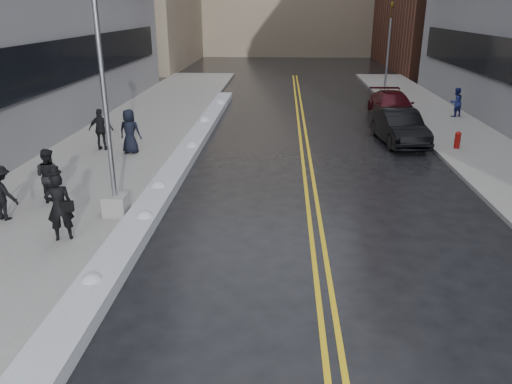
# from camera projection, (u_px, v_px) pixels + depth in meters

# --- Properties ---
(ground) EXTENTS (160.00, 160.00, 0.00)m
(ground) POSITION_uv_depth(u_px,v_px,m) (221.00, 253.00, 12.62)
(ground) COLOR black
(ground) RESTS_ON ground
(sidewalk_west) EXTENTS (5.50, 50.00, 0.15)m
(sidewalk_west) POSITION_uv_depth(u_px,v_px,m) (120.00, 145.00, 22.25)
(sidewalk_west) COLOR gray
(sidewalk_west) RESTS_ON ground
(sidewalk_east) EXTENTS (4.00, 50.00, 0.15)m
(sidewalk_east) POSITION_uv_depth(u_px,v_px,m) (480.00, 150.00, 21.44)
(sidewalk_east) COLOR gray
(sidewalk_east) RESTS_ON ground
(lane_line_left) EXTENTS (0.12, 50.00, 0.01)m
(lane_line_left) POSITION_uv_depth(u_px,v_px,m) (301.00, 149.00, 21.86)
(lane_line_left) COLOR gold
(lane_line_left) RESTS_ON ground
(lane_line_right) EXTENTS (0.12, 50.00, 0.01)m
(lane_line_right) POSITION_uv_depth(u_px,v_px,m) (308.00, 149.00, 21.84)
(lane_line_right) COLOR gold
(lane_line_right) RESTS_ON ground
(snow_ridge) EXTENTS (0.90, 30.00, 0.34)m
(snow_ridge) POSITION_uv_depth(u_px,v_px,m) (184.00, 157.00, 20.17)
(snow_ridge) COLOR silver
(snow_ridge) RESTS_ON ground
(lamppost) EXTENTS (0.65, 0.65, 7.62)m
(lamppost) POSITION_uv_depth(u_px,v_px,m) (108.00, 135.00, 13.78)
(lamppost) COLOR gray
(lamppost) RESTS_ON sidewalk_west
(fire_hydrant) EXTENTS (0.26, 0.26, 0.73)m
(fire_hydrant) POSITION_uv_depth(u_px,v_px,m) (458.00, 139.00, 21.32)
(fire_hydrant) COLOR maroon
(fire_hydrant) RESTS_ON sidewalk_east
(traffic_signal) EXTENTS (0.16, 0.20, 6.00)m
(traffic_signal) POSITION_uv_depth(u_px,v_px,m) (389.00, 46.00, 33.45)
(traffic_signal) COLOR gray
(traffic_signal) RESTS_ON sidewalk_east
(pedestrian_fedora) EXTENTS (0.78, 0.64, 1.82)m
(pedestrian_fedora) POSITION_uv_depth(u_px,v_px,m) (59.00, 207.00, 12.76)
(pedestrian_fedora) COLOR black
(pedestrian_fedora) RESTS_ON sidewalk_west
(pedestrian_b) EXTENTS (0.96, 0.83, 1.71)m
(pedestrian_b) POSITION_uv_depth(u_px,v_px,m) (49.00, 176.00, 15.28)
(pedestrian_b) COLOR black
(pedestrian_b) RESTS_ON sidewalk_west
(pedestrian_c) EXTENTS (0.95, 0.68, 1.82)m
(pedestrian_c) POSITION_uv_depth(u_px,v_px,m) (130.00, 131.00, 20.45)
(pedestrian_c) COLOR black
(pedestrian_c) RESTS_ON sidewalk_west
(pedestrian_d) EXTENTS (1.03, 0.45, 1.75)m
(pedestrian_d) POSITION_uv_depth(u_px,v_px,m) (101.00, 130.00, 20.92)
(pedestrian_d) COLOR black
(pedestrian_d) RESTS_ON sidewalk_west
(pedestrian_e) EXTENTS (1.18, 0.91, 1.60)m
(pedestrian_e) POSITION_uv_depth(u_px,v_px,m) (2.00, 193.00, 14.03)
(pedestrian_e) COLOR black
(pedestrian_e) RESTS_ON sidewalk_west
(pedestrian_east) EXTENTS (0.96, 0.88, 1.58)m
(pedestrian_east) POSITION_uv_depth(u_px,v_px,m) (456.00, 102.00, 27.34)
(pedestrian_east) COLOR navy
(pedestrian_east) RESTS_ON sidewalk_east
(car_black) EXTENTS (2.03, 4.74, 1.52)m
(car_black) POSITION_uv_depth(u_px,v_px,m) (399.00, 127.00, 22.58)
(car_black) COLOR black
(car_black) RESTS_ON ground
(car_maroon) EXTENTS (2.15, 5.10, 1.47)m
(car_maroon) POSITION_uv_depth(u_px,v_px,m) (392.00, 106.00, 27.36)
(car_maroon) COLOR #420A12
(car_maroon) RESTS_ON ground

